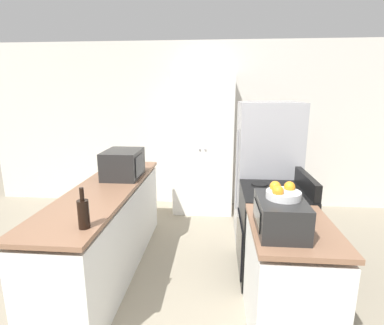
{
  "coord_description": "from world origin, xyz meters",
  "views": [
    {
      "loc": [
        0.28,
        -1.5,
        1.84
      ],
      "look_at": [
        0.0,
        1.81,
        1.05
      ],
      "focal_mm": 28.0,
      "sensor_mm": 36.0,
      "label": 1
    }
  ],
  "objects_px": {
    "refrigerator": "(266,174)",
    "microwave": "(123,164)",
    "pantry_cabinet": "(203,146)",
    "stove": "(273,232)",
    "fruit_bowl": "(283,193)",
    "wine_bottle": "(83,213)",
    "toaster_oven": "(280,215)"
  },
  "relations": [
    {
      "from": "microwave",
      "to": "fruit_bowl",
      "type": "bearing_deg",
      "value": -38.67
    },
    {
      "from": "stove",
      "to": "fruit_bowl",
      "type": "distance_m",
      "value": 1.13
    },
    {
      "from": "microwave",
      "to": "toaster_oven",
      "type": "bearing_deg",
      "value": -39.34
    },
    {
      "from": "microwave",
      "to": "fruit_bowl",
      "type": "xyz_separation_m",
      "value": [
        1.48,
        -1.19,
        0.12
      ]
    },
    {
      "from": "microwave",
      "to": "wine_bottle",
      "type": "relative_size",
      "value": 1.63
    },
    {
      "from": "pantry_cabinet",
      "to": "microwave",
      "type": "bearing_deg",
      "value": -121.41
    },
    {
      "from": "microwave",
      "to": "toaster_oven",
      "type": "distance_m",
      "value": 1.91
    },
    {
      "from": "stove",
      "to": "fruit_bowl",
      "type": "height_order",
      "value": "fruit_bowl"
    },
    {
      "from": "microwave",
      "to": "stove",
      "type": "bearing_deg",
      "value": -11.42
    },
    {
      "from": "refrigerator",
      "to": "microwave",
      "type": "bearing_deg",
      "value": -165.38
    },
    {
      "from": "wine_bottle",
      "to": "toaster_oven",
      "type": "relative_size",
      "value": 0.64
    },
    {
      "from": "toaster_oven",
      "to": "fruit_bowl",
      "type": "height_order",
      "value": "fruit_bowl"
    },
    {
      "from": "refrigerator",
      "to": "microwave",
      "type": "xyz_separation_m",
      "value": [
        -1.64,
        -0.43,
        0.2
      ]
    },
    {
      "from": "pantry_cabinet",
      "to": "refrigerator",
      "type": "height_order",
      "value": "pantry_cabinet"
    },
    {
      "from": "pantry_cabinet",
      "to": "toaster_oven",
      "type": "distance_m",
      "value": 2.64
    },
    {
      "from": "pantry_cabinet",
      "to": "stove",
      "type": "distance_m",
      "value": 1.94
    },
    {
      "from": "refrigerator",
      "to": "toaster_oven",
      "type": "distance_m",
      "value": 1.65
    },
    {
      "from": "pantry_cabinet",
      "to": "microwave",
      "type": "height_order",
      "value": "pantry_cabinet"
    },
    {
      "from": "stove",
      "to": "fruit_bowl",
      "type": "xyz_separation_m",
      "value": [
        -0.13,
        -0.86,
        0.71
      ]
    },
    {
      "from": "wine_bottle",
      "to": "stove",
      "type": "bearing_deg",
      "value": 32.57
    },
    {
      "from": "pantry_cabinet",
      "to": "microwave",
      "type": "xyz_separation_m",
      "value": [
        -0.83,
        -1.35,
        0.02
      ]
    },
    {
      "from": "refrigerator",
      "to": "microwave",
      "type": "relative_size",
      "value": 3.57
    },
    {
      "from": "refrigerator",
      "to": "fruit_bowl",
      "type": "xyz_separation_m",
      "value": [
        -0.16,
        -1.61,
        0.31
      ]
    },
    {
      "from": "pantry_cabinet",
      "to": "stove",
      "type": "xyz_separation_m",
      "value": [
        0.78,
        -1.68,
        -0.57
      ]
    },
    {
      "from": "pantry_cabinet",
      "to": "fruit_bowl",
      "type": "distance_m",
      "value": 2.63
    },
    {
      "from": "pantry_cabinet",
      "to": "fruit_bowl",
      "type": "xyz_separation_m",
      "value": [
        0.66,
        -2.54,
        0.14
      ]
    },
    {
      "from": "toaster_oven",
      "to": "refrigerator",
      "type": "bearing_deg",
      "value": 84.26
    },
    {
      "from": "stove",
      "to": "refrigerator",
      "type": "distance_m",
      "value": 0.85
    },
    {
      "from": "refrigerator",
      "to": "wine_bottle",
      "type": "xyz_separation_m",
      "value": [
        -1.52,
        -1.71,
        0.15
      ]
    },
    {
      "from": "pantry_cabinet",
      "to": "wine_bottle",
      "type": "height_order",
      "value": "pantry_cabinet"
    },
    {
      "from": "fruit_bowl",
      "to": "pantry_cabinet",
      "type": "bearing_deg",
      "value": 104.48
    },
    {
      "from": "refrigerator",
      "to": "microwave",
      "type": "height_order",
      "value": "refrigerator"
    }
  ]
}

